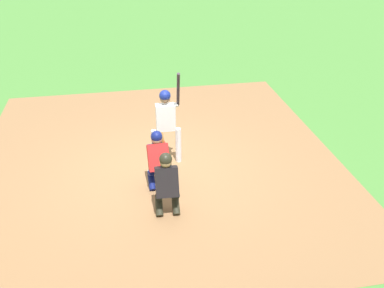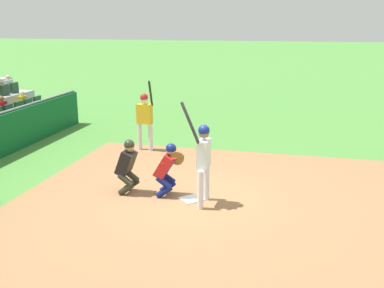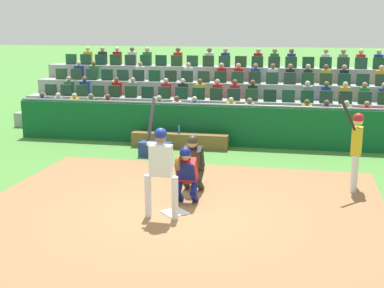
{
  "view_description": "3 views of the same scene",
  "coord_description": "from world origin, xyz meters",
  "px_view_note": "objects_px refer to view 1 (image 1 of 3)",
  "views": [
    {
      "loc": [
        -0.83,
        -7.91,
        5.1
      ],
      "look_at": [
        0.58,
        -0.65,
        0.97
      ],
      "focal_mm": 39.4,
      "sensor_mm": 36.0,
      "label": 1
    },
    {
      "loc": [
        9.29,
        2.22,
        3.88
      ],
      "look_at": [
        -0.43,
        -0.08,
        1.17
      ],
      "focal_mm": 42.84,
      "sensor_mm": 36.0,
      "label": 2
    },
    {
      "loc": [
        -2.37,
        9.81,
        3.66
      ],
      "look_at": [
        -0.25,
        -0.45,
        1.32
      ],
      "focal_mm": 50.29,
      "sensor_mm": 36.0,
      "label": 3
    }
  ],
  "objects_px": {
    "batter_at_plate": "(166,119)",
    "catcher_crouching": "(158,157)",
    "home_plate_marker": "(161,170)",
    "home_plate_umpire": "(167,182)"
  },
  "relations": [
    {
      "from": "catcher_crouching",
      "to": "home_plate_umpire",
      "type": "bearing_deg",
      "value": -87.73
    },
    {
      "from": "home_plate_marker",
      "to": "catcher_crouching",
      "type": "bearing_deg",
      "value": -99.59
    },
    {
      "from": "batter_at_plate",
      "to": "home_plate_umpire",
      "type": "height_order",
      "value": "batter_at_plate"
    },
    {
      "from": "home_plate_marker",
      "to": "batter_at_plate",
      "type": "xyz_separation_m",
      "value": [
        0.2,
        0.31,
        1.09
      ]
    },
    {
      "from": "batter_at_plate",
      "to": "home_plate_umpire",
      "type": "distance_m",
      "value": 1.88
    },
    {
      "from": "home_plate_marker",
      "to": "catcher_crouching",
      "type": "relative_size",
      "value": 0.35
    },
    {
      "from": "batter_at_plate",
      "to": "home_plate_umpire",
      "type": "relative_size",
      "value": 1.76
    },
    {
      "from": "batter_at_plate",
      "to": "home_plate_marker",
      "type": "bearing_deg",
      "value": -122.86
    },
    {
      "from": "home_plate_umpire",
      "to": "home_plate_marker",
      "type": "bearing_deg",
      "value": 87.74
    },
    {
      "from": "batter_at_plate",
      "to": "catcher_crouching",
      "type": "relative_size",
      "value": 1.82
    }
  ]
}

